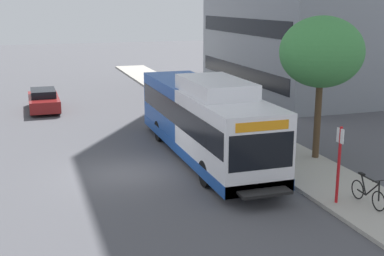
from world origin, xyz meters
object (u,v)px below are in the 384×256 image
object	(u,v)px
transit_bus	(204,119)
bus_stop_sign_pole	(339,159)
street_tree_near_stop	(321,52)
parked_car_far_lane	(44,100)
bicycle_parked	(368,193)

from	to	relation	value
transit_bus	bus_stop_sign_pole	size ratio (longest dim) A/B	4.71
street_tree_near_stop	parked_car_far_lane	world-z (taller)	street_tree_near_stop
transit_bus	parked_car_far_lane	distance (m)	14.08
bus_stop_sign_pole	parked_car_far_lane	distance (m)	21.08
bicycle_parked	street_tree_near_stop	bearing A→B (deg)	76.73
transit_bus	bicycle_parked	xyz separation A→B (m)	(3.21, -7.14, -1.14)
street_tree_near_stop	transit_bus	bearing A→B (deg)	156.63
street_tree_near_stop	parked_car_far_lane	bearing A→B (deg)	126.26
transit_bus	street_tree_near_stop	size ratio (longest dim) A/B	2.05
transit_bus	street_tree_near_stop	xyz separation A→B (m)	(4.44, -1.92, 2.92)
transit_bus	parked_car_far_lane	world-z (taller)	transit_bus
transit_bus	bus_stop_sign_pole	bearing A→B (deg)	-70.58
transit_bus	bus_stop_sign_pole	world-z (taller)	transit_bus
bus_stop_sign_pole	street_tree_near_stop	size ratio (longest dim) A/B	0.44
street_tree_near_stop	parked_car_far_lane	size ratio (longest dim) A/B	1.33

